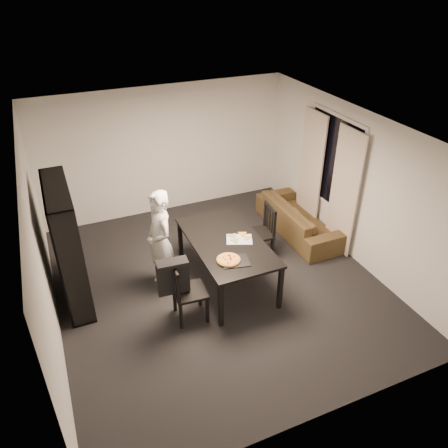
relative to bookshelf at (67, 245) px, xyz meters
name	(u,v)px	position (x,y,z in m)	size (l,w,h in m)	color
room	(217,215)	(2.16, -0.60, 0.35)	(5.01, 5.51, 2.61)	black
window_pane	(333,162)	(4.64, 0.00, 0.55)	(0.02, 1.40, 1.60)	black
window_frame	(333,162)	(4.64, 0.00, 0.55)	(0.03, 1.52, 1.72)	white
curtain_left	(344,192)	(4.56, -0.52, 0.20)	(0.03, 0.70, 2.25)	beige
curtain_right	(311,169)	(4.56, 0.52, 0.20)	(0.03, 0.70, 2.25)	beige
bookshelf	(67,245)	(0.00, 0.00, 0.00)	(0.35, 1.50, 1.90)	black
dining_table	(226,244)	(2.31, -0.61, -0.22)	(1.07, 1.92, 0.80)	black
chair_left	(183,288)	(1.40, -1.16, -0.39)	(0.49, 0.49, 0.99)	black
chair_right	(263,229)	(3.19, -0.20, -0.38)	(0.50, 0.50, 0.99)	black
draped_jacket	(173,276)	(1.26, -1.15, -0.14)	(0.46, 0.22, 0.54)	black
person	(160,242)	(1.33, -0.31, -0.10)	(0.62, 0.41, 1.70)	silver
baking_tray	(235,261)	(2.21, -1.17, -0.14)	(0.40, 0.32, 0.01)	black
pepperoni_pizza	(228,260)	(2.12, -1.12, -0.12)	(0.35, 0.35, 0.03)	#AB6C31
kitchen_towel	(239,239)	(2.50, -0.67, -0.14)	(0.40, 0.30, 0.01)	silver
pizza_slices	(239,237)	(2.52, -0.62, -0.13)	(0.37, 0.31, 0.01)	gold
sofa	(299,218)	(4.21, 0.24, -0.65)	(2.08, 0.81, 0.61)	#382F16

